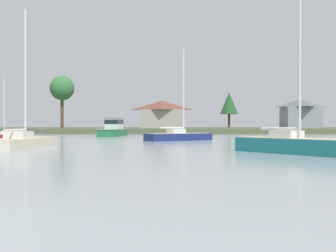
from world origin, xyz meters
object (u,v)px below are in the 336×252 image
cruiser_green (117,131)px  sailboat_navy (181,138)px  sailboat_maroon (7,136)px  dinghy_white (24,134)px  sailboat_cream (23,145)px  sailboat_teal (293,149)px

cruiser_green → sailboat_navy: size_ratio=0.92×
sailboat_maroon → dinghy_white: bearing=100.1°
dinghy_white → sailboat_cream: size_ratio=0.33×
sailboat_navy → dinghy_white: bearing=137.2°
sailboat_teal → dinghy_white: (-35.58, 49.63, -0.12)m
sailboat_maroon → sailboat_navy: sailboat_navy is taller
dinghy_white → cruiser_green: (18.01, -6.36, 0.67)m
sailboat_teal → sailboat_navy: bearing=107.0°
dinghy_white → sailboat_teal: bearing=-54.4°
dinghy_white → sailboat_maroon: size_ratio=0.45×
sailboat_teal → sailboat_maroon: 47.39m
sailboat_maroon → sailboat_cream: 29.98m
cruiser_green → dinghy_white: bearing=160.6°
dinghy_white → sailboat_navy: bearing=-42.8°
cruiser_green → sailboat_maroon: 17.77m
sailboat_cream → sailboat_navy: bearing=50.3°
dinghy_white → sailboat_navy: size_ratio=0.34×
sailboat_cream → cruiser_green: bearing=84.8°
sailboat_teal → sailboat_cream: bearing=162.2°
sailboat_maroon → cruiser_green: bearing=30.8°
sailboat_teal → sailboat_maroon: sailboat_teal is taller
cruiser_green → sailboat_maroon: sailboat_maroon is taller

